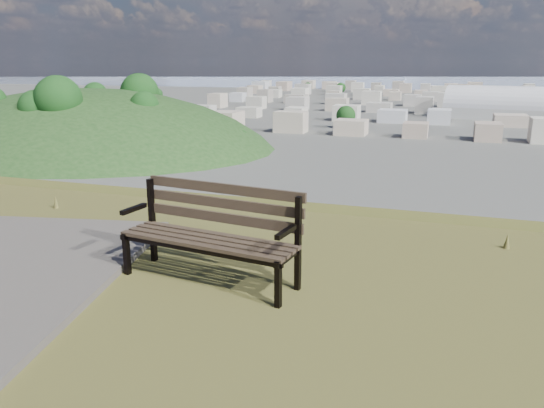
% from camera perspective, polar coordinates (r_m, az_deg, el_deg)
% --- Properties ---
extents(park_bench, '(1.87, 0.82, 0.95)m').
position_cam_1_polar(park_bench, '(5.30, -6.35, -2.60)').
color(park_bench, '#463728').
rests_on(park_bench, hilltop_mesa).
extents(grass_tufts, '(12.49, 7.38, 0.26)m').
position_cam_1_polar(grass_tufts, '(4.45, -23.31, -13.32)').
color(grass_tufts, brown).
rests_on(grass_tufts, hilltop_mesa).
extents(arena, '(53.04, 30.80, 21.02)m').
position_cam_1_polar(arena, '(285.37, 23.26, 9.38)').
color(arena, silver).
rests_on(arena, ground).
extents(green_wooded_hill, '(147.51, 118.01, 73.76)m').
position_cam_1_polar(green_wooded_hill, '(188.69, -19.29, 5.96)').
color(green_wooded_hill, '#1A3A15').
rests_on(green_wooded_hill, ground).
extents(city_blocks, '(395.00, 361.00, 7.00)m').
position_cam_1_polar(city_blocks, '(398.44, 18.51, 10.87)').
color(city_blocks, beige).
rests_on(city_blocks, ground).
extents(city_trees, '(406.52, 387.20, 9.98)m').
position_cam_1_polar(city_trees, '(324.28, 13.68, 10.67)').
color(city_trees, '#312218').
rests_on(city_trees, ground).
extents(bay_water, '(2400.00, 700.00, 0.12)m').
position_cam_1_polar(bay_water, '(903.70, 18.79, 12.54)').
color(bay_water, '#9BABC5').
rests_on(bay_water, ground).
extents(far_hills, '(2050.00, 340.00, 60.00)m').
position_cam_1_polar(far_hills, '(1407.61, 16.42, 14.38)').
color(far_hills, '#848CA4').
rests_on(far_hills, ground).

